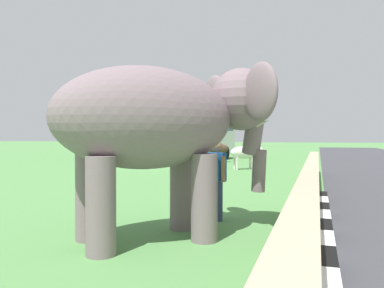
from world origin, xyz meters
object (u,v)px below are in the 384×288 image
Objects in this scene: cow_mid at (245,153)px; elephant at (166,122)px; bus_white at (193,131)px; person_handler at (217,176)px; cow_near at (218,149)px.

elephant is at bearing -174.99° from cow_mid.
cow_mid is at bearing -137.86° from bus_white.
elephant is 2.32× the size of person_handler.
bus_white is 2.17m from cow_near.
cow_near is (-0.04, -1.80, -1.21)m from bus_white.
elephant is 19.13m from cow_near.
cow_mid is at bearing 5.01° from elephant.
person_handler is 0.92× the size of cow_mid.
elephant is 0.38× the size of bus_white.
bus_white reaches higher than cow_mid.
bus_white is at bearing 42.14° from cow_mid.
elephant reaches higher than cow_near.
elephant is 2.14× the size of cow_mid.
bus_white is (17.12, 6.20, 1.16)m from person_handler.
cow_mid is at bearing 7.80° from person_handler.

